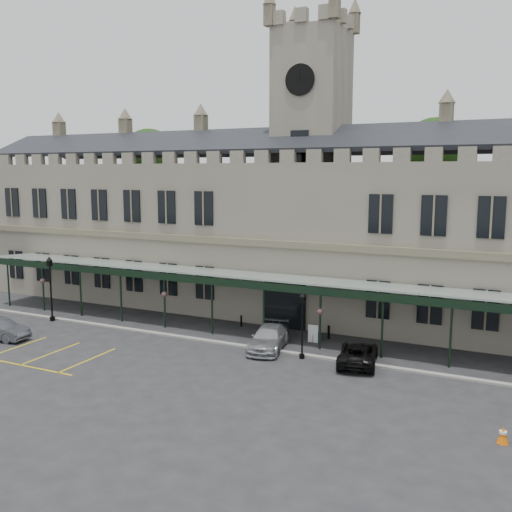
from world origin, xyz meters
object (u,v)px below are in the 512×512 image
at_px(clock_tower, 311,149).
at_px(traffic_cone, 503,435).
at_px(sign_board, 313,334).
at_px(station_building, 310,234).
at_px(lamp_post_left, 50,283).
at_px(lamp_post_mid, 302,320).
at_px(car_taxi, 269,338).
at_px(car_van, 358,353).

bearing_deg(clock_tower, traffic_cone, -49.25).
distance_m(clock_tower, sign_board, 14.96).
relative_size(station_building, clock_tower, 2.42).
xyz_separation_m(lamp_post_left, traffic_cone, (32.20, -6.75, -2.61)).
bearing_deg(lamp_post_mid, car_taxi, 162.33).
bearing_deg(sign_board, lamp_post_mid, -83.45).
bearing_deg(traffic_cone, lamp_post_left, 168.16).
bearing_deg(clock_tower, car_taxi, -84.40).
relative_size(lamp_post_left, sign_board, 4.19).
relative_size(sign_board, car_taxi, 0.24).
distance_m(car_taxi, car_van, 6.01).
bearing_deg(traffic_cone, sign_board, 140.22).
distance_m(station_building, lamp_post_mid, 12.21).
distance_m(lamp_post_left, car_van, 24.06).
bearing_deg(car_van, traffic_cone, 128.12).
relative_size(station_building, sign_board, 50.13).
height_order(sign_board, car_taxi, car_taxi).
bearing_deg(traffic_cone, car_taxi, 152.20).
bearing_deg(station_building, traffic_cone, -49.12).
height_order(clock_tower, traffic_cone, clock_tower).
xyz_separation_m(clock_tower, lamp_post_mid, (3.63, -11.03, -10.65)).
xyz_separation_m(station_building, car_van, (7.00, -10.44, -5.81)).
relative_size(lamp_post_left, lamp_post_mid, 1.21).
bearing_deg(station_building, clock_tower, 90.00).
relative_size(car_taxi, car_van, 1.06).
bearing_deg(station_building, lamp_post_mid, -71.66).
height_order(traffic_cone, car_van, car_van).
distance_m(station_building, lamp_post_left, 20.43).
xyz_separation_m(traffic_cone, car_taxi, (-14.26, 7.52, 0.36)).
relative_size(lamp_post_mid, car_taxi, 0.83).
xyz_separation_m(traffic_cone, car_van, (-8.26, 7.18, 0.28)).
distance_m(lamp_post_left, lamp_post_mid, 20.58).
bearing_deg(traffic_cone, clock_tower, 130.75).
relative_size(station_building, car_taxi, 12.01).
bearing_deg(lamp_post_mid, car_van, 8.47).
height_order(lamp_post_left, car_van, lamp_post_left).
bearing_deg(car_van, lamp_post_mid, -2.39).
bearing_deg(lamp_post_left, lamp_post_mid, -0.20).
bearing_deg(car_van, lamp_post_left, -9.84).
bearing_deg(sign_board, lamp_post_left, -172.72).
bearing_deg(clock_tower, lamp_post_mid, -71.79).
relative_size(clock_tower, car_taxi, 4.96).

